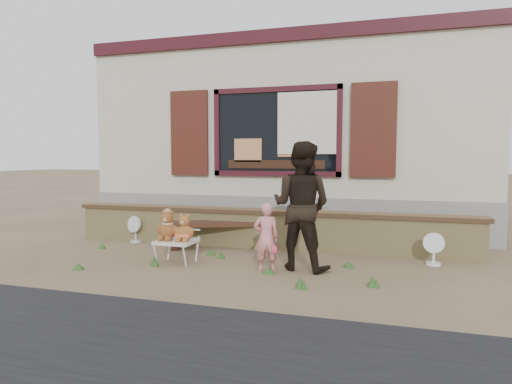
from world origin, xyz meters
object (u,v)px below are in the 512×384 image
(bench, at_px, (221,229))
(folding_chair, at_px, (176,242))
(teddy_bear_right, at_px, (185,227))
(adult, at_px, (301,206))
(child, at_px, (266,237))
(teddy_bear_left, at_px, (168,225))

(bench, height_order, folding_chair, bench)
(teddy_bear_right, xyz_separation_m, adult, (1.69, 0.18, 0.35))
(child, xyz_separation_m, adult, (0.43, 0.26, 0.42))
(teddy_bear_left, relative_size, adult, 0.25)
(bench, bearing_deg, folding_chair, -123.79)
(bench, height_order, adult, adult)
(folding_chair, relative_size, teddy_bear_right, 1.37)
(teddy_bear_left, xyz_separation_m, teddy_bear_right, (0.28, -0.00, -0.02))
(bench, bearing_deg, adult, -53.14)
(bench, relative_size, folding_chair, 3.26)
(adult, bearing_deg, child, 43.99)
(child, bearing_deg, teddy_bear_right, -19.31)
(teddy_bear_right, distance_m, adult, 1.74)
(bench, bearing_deg, teddy_bear_left, -130.19)
(teddy_bear_right, bearing_deg, child, -3.50)
(folding_chair, xyz_separation_m, teddy_bear_right, (0.14, -0.00, 0.23))
(teddy_bear_right, height_order, child, child)
(folding_chair, distance_m, teddy_bear_left, 0.29)
(teddy_bear_left, distance_m, teddy_bear_right, 0.28)
(teddy_bear_left, bearing_deg, teddy_bear_right, 0.00)
(bench, relative_size, child, 1.90)
(teddy_bear_left, bearing_deg, folding_chair, 0.00)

